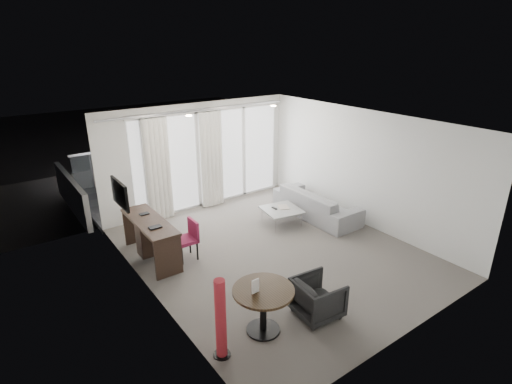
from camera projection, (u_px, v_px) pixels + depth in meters
floor at (273, 252)px, 8.00m from camera, size 5.00×6.00×0.00m
ceiling at (276, 123)px, 7.07m from camera, size 5.00×6.00×0.00m
wall_left at (148, 225)px, 6.17m from camera, size 0.00×6.00×2.60m
wall_right at (363, 168)px, 8.90m from camera, size 0.00×6.00×2.60m
wall_front at (415, 257)px, 5.26m from camera, size 5.00×0.00×2.60m
window_panel at (210, 158)px, 9.99m from camera, size 4.00×0.02×2.38m
window_frame at (210, 158)px, 9.98m from camera, size 4.10×0.06×2.44m
curtain_left at (158, 170)px, 9.08m from camera, size 0.60×0.20×2.38m
curtain_right at (212, 160)px, 9.84m from camera, size 0.60×0.20×2.38m
curtain_track at (200, 110)px, 9.26m from camera, size 4.80×0.04×0.04m
downlight_a at (189, 116)px, 7.79m from camera, size 0.12×0.12×0.02m
downlight_b at (273, 106)px, 8.94m from camera, size 0.12×0.12×0.02m
desk at (151, 239)px, 7.65m from camera, size 0.53×1.70×0.80m
tv at (120, 194)px, 7.28m from camera, size 0.05×0.80×0.50m
desk_chair at (186, 241)px, 7.62m from camera, size 0.43×0.41×0.78m
round_table at (263, 310)px, 5.72m from camera, size 0.95×0.95×0.71m
menu_card at (255, 292)px, 5.52m from camera, size 0.12×0.02×0.21m
red_lamp at (221, 319)px, 5.18m from camera, size 0.25×0.25×1.18m
tub_armchair at (318, 298)px, 6.07m from camera, size 0.74×0.72×0.62m
coffee_table at (281, 216)px, 9.16m from camera, size 0.93×0.93×0.36m
remote at (275, 209)px, 9.12m from camera, size 0.06×0.16×0.02m
magazine at (283, 208)px, 9.19m from camera, size 0.29×0.31×0.01m
sofa at (316, 203)px, 9.51m from camera, size 0.88×2.25×0.66m
terrace_slab at (186, 188)px, 11.59m from camera, size 5.60×3.00×0.12m
rattan_chair_a at (202, 173)px, 11.30m from camera, size 0.79×0.79×0.90m
rattan_chair_b at (219, 157)px, 12.76m from camera, size 0.79×0.79×0.91m
rattan_table at (221, 182)px, 11.22m from camera, size 0.51×0.51×0.44m
balustrade at (164, 158)px, 12.49m from camera, size 5.50×0.06×1.05m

